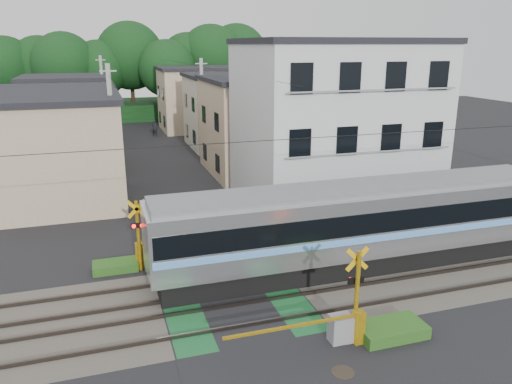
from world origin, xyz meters
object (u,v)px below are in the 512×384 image
object	(u,v)px
apartment_block	(333,124)
pedestrian	(155,128)
crossing_signal_far	(150,252)
manhole_cover	(343,372)
crossing_signal_near	(344,322)

from	to	relation	value
apartment_block	pedestrian	world-z (taller)	apartment_block
crossing_signal_far	manhole_cover	size ratio (longest dim) A/B	6.97
pedestrian	manhole_cover	distance (m)	40.13
pedestrian	crossing_signal_near	bearing A→B (deg)	114.56
crossing_signal_near	pedestrian	world-z (taller)	crossing_signal_near
pedestrian	manhole_cover	xyz separation A→B (m)	(0.54, -40.12, -0.81)
apartment_block	manhole_cover	size ratio (longest dim) A/B	15.02
apartment_block	pedestrian	size ratio (longest dim) A/B	6.18
crossing_signal_near	manhole_cover	size ratio (longest dim) A/B	6.97
crossing_signal_far	pedestrian	bearing A→B (deg)	82.92
crossing_signal_near	apartment_block	distance (m)	14.95
crossing_signal_near	crossing_signal_far	xyz separation A→B (m)	(-5.17, 7.31, 0.00)
crossing_signal_near	crossing_signal_far	size ratio (longest dim) A/B	1.00
apartment_block	manhole_cover	bearing A→B (deg)	-114.53
crossing_signal_far	crossing_signal_near	bearing A→B (deg)	-54.71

